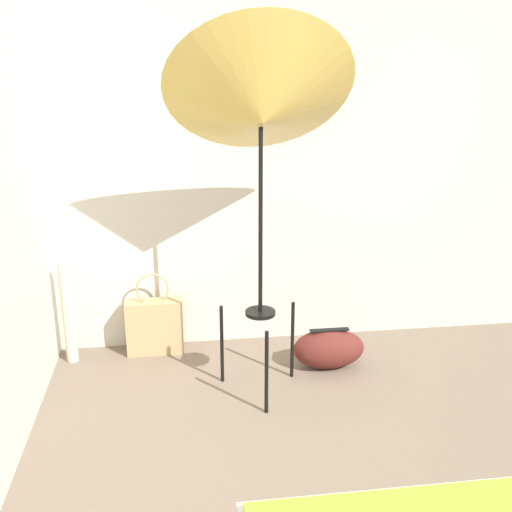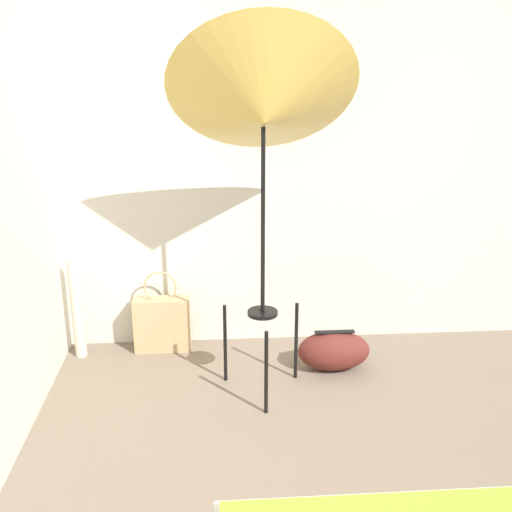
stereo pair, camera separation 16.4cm
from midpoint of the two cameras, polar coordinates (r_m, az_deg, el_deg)
wall_back at (r=3.65m, az=7.33°, el=11.23°), size 8.00×0.05×2.60m
photo_umbrella at (r=2.92m, az=2.37°, el=14.04°), size 0.94×0.81×1.94m
tote_bag at (r=3.77m, az=-7.70°, el=-6.37°), size 0.34×0.12×0.52m
duffel_bag at (r=3.58m, az=8.74°, el=-8.92°), size 0.42×0.23×0.24m
paper_roll at (r=3.74m, az=-15.48°, el=-4.87°), size 0.07×0.07×0.63m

